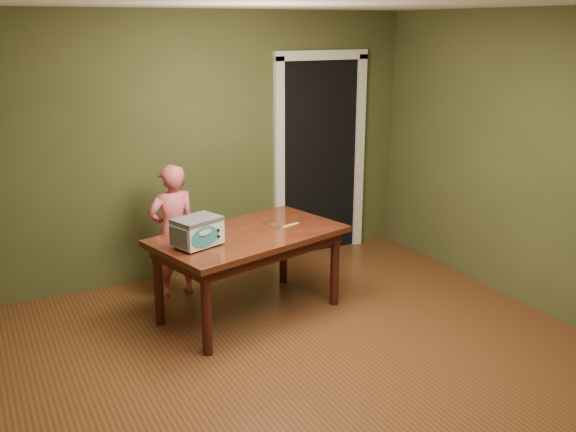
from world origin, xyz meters
The scene contains 8 objects.
floor centered at (0.00, 0.00, 0.00)m, with size 5.00×5.00×0.00m, color brown.
room_shell centered at (0.00, 0.00, 1.71)m, with size 4.52×5.02×2.61m.
doorway centered at (1.30, 2.78, 1.06)m, with size 1.10×0.66×2.25m.
dining_table centered at (-0.08, 1.30, 0.65)m, with size 1.78×1.27×0.75m.
toy_oven centered at (-0.58, 1.17, 0.88)m, with size 0.44×0.36×0.24m.
baking_pan centered at (0.21, 1.36, 0.76)m, with size 0.10×0.10×0.02m.
spatula centered at (0.35, 1.33, 0.75)m, with size 0.18×0.03×0.01m, color #E4BE63.
child centered at (-0.53, 2.00, 0.63)m, with size 0.46×0.30×1.26m, color #DB5A68.
Camera 1 is at (-2.16, -3.47, 2.45)m, focal length 40.00 mm.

